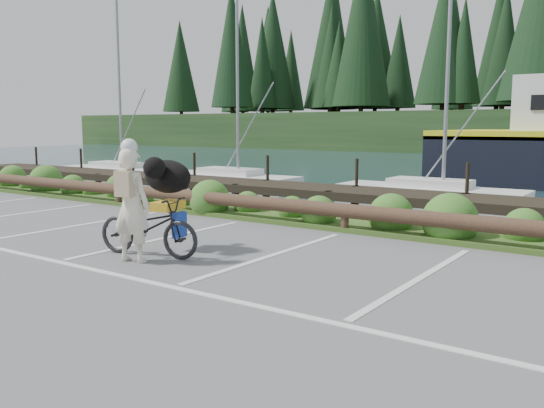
{
  "coord_description": "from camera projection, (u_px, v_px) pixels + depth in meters",
  "views": [
    {
      "loc": [
        5.48,
        -5.87,
        2.2
      ],
      "look_at": [
        0.89,
        0.7,
        1.1
      ],
      "focal_mm": 38.0,
      "sensor_mm": 36.0,
      "label": 1
    }
  ],
  "objects": [
    {
      "name": "ground",
      "position": [
        193.0,
        281.0,
        8.18
      ],
      "size": [
        72.0,
        72.0,
        0.0
      ],
      "primitive_type": "plane",
      "color": "#57575A"
    },
    {
      "name": "vegetation_strip",
      "position": [
        360.0,
        225.0,
        12.47
      ],
      "size": [
        34.0,
        1.6,
        0.1
      ],
      "primitive_type": "cube",
      "color": "#3D5B21",
      "rests_on": "ground"
    },
    {
      "name": "log_rail",
      "position": [
        345.0,
        232.0,
        11.91
      ],
      "size": [
        32.0,
        0.3,
        0.6
      ],
      "primitive_type": null,
      "color": "#443021",
      "rests_on": "ground"
    },
    {
      "name": "bicycle",
      "position": [
        148.0,
        227.0,
        9.68
      ],
      "size": [
        2.02,
        1.05,
        1.01
      ],
      "primitive_type": "imported",
      "rotation": [
        0.0,
        0.0,
        1.78
      ],
      "color": "black",
      "rests_on": "ground"
    },
    {
      "name": "cyclist",
      "position": [
        131.0,
        206.0,
        9.22
      ],
      "size": [
        0.75,
        0.57,
        1.84
      ],
      "primitive_type": "imported",
      "rotation": [
        0.0,
        0.0,
        3.35
      ],
      "color": "white",
      "rests_on": "ground"
    },
    {
      "name": "dog",
      "position": [
        167.0,
        176.0,
        10.14
      ],
      "size": [
        0.7,
        1.1,
        0.59
      ],
      "primitive_type": "ellipsoid",
      "rotation": [
        0.0,
        0.0,
        1.78
      ],
      "color": "black",
      "rests_on": "bicycle"
    }
  ]
}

